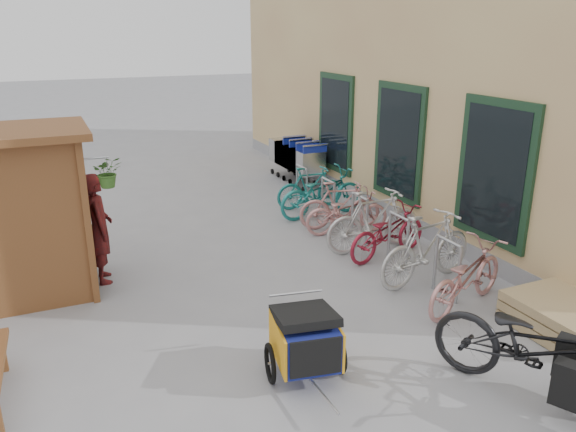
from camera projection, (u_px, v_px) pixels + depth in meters
name	position (u px, v px, depth m)	size (l,w,h in m)	color
ground	(300.00, 329.00, 7.21)	(80.00, 80.00, 0.00)	gray
building	(479.00, 36.00, 12.49)	(6.07, 13.00, 7.00)	#D1B678
kiosk	(4.00, 193.00, 7.59)	(2.49, 1.65, 2.40)	brown
bike_rack	(359.00, 214.00, 10.01)	(0.05, 5.35, 0.86)	#A5A8AD
pallet_stack	(562.00, 316.00, 7.09)	(1.00, 1.20, 0.40)	tan
shopping_carts	(296.00, 156.00, 13.89)	(0.63, 2.14, 1.14)	silver
child_trailer	(305.00, 338.00, 6.10)	(0.91, 1.46, 0.84)	navy
cargo_bike	(540.00, 350.00, 5.69)	(1.68, 2.30, 1.15)	black
person_kiosk	(99.00, 228.00, 8.34)	(0.61, 0.40, 1.68)	maroon
bike_0	(466.00, 276.00, 7.62)	(0.61, 1.76, 0.92)	tan
bike_1	(427.00, 248.00, 8.37)	(0.52, 1.84, 1.10)	beige
bike_2	(388.00, 232.00, 9.34)	(0.59, 1.68, 0.88)	maroon
bike_3	(374.00, 220.00, 9.59)	(0.51, 1.81, 1.09)	beige
bike_4	(347.00, 212.00, 10.42)	(0.56, 1.60, 0.84)	tan
bike_5	(340.00, 206.00, 10.64)	(0.44, 1.56, 0.94)	tan
bike_6	(322.00, 193.00, 11.36)	(0.66, 1.89, 0.99)	#20807C
bike_7	(310.00, 187.00, 11.91)	(0.42, 1.50, 0.90)	#20807C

